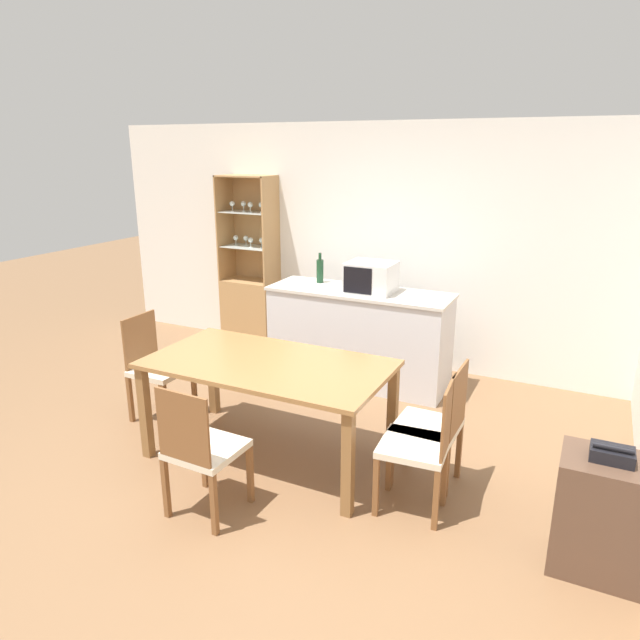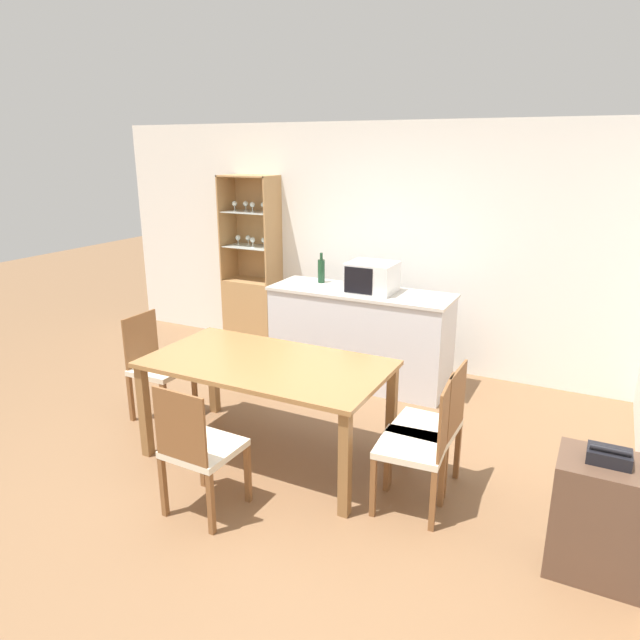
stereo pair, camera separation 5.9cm
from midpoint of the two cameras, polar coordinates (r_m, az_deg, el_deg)
ground_plane at (r=4.39m, az=-6.51°, el=-14.68°), size 18.00×18.00×0.00m
wall_back at (r=6.19m, az=6.62°, el=7.34°), size 6.80×0.06×2.55m
kitchen_counter at (r=5.72m, az=4.26°, el=-1.66°), size 1.81×0.60×0.95m
display_cabinet at (r=6.84m, az=-6.47°, el=2.33°), size 0.64×0.37×1.99m
dining_table at (r=4.28m, az=-4.93°, el=-5.33°), size 1.80×0.97×0.77m
dining_chair_side_left_far at (r=5.17m, az=-15.70°, el=-4.48°), size 0.43×0.43×0.92m
dining_chair_side_right_near at (r=3.80m, az=10.31°, el=-12.21°), size 0.46×0.46×0.92m
dining_chair_side_right_far at (r=4.05m, az=11.52°, el=-10.38°), size 0.43×0.43×0.92m
dining_chair_head_near at (r=3.77m, az=-11.54°, el=-12.51°), size 0.44×0.44×0.92m
microwave at (r=5.50m, az=5.52°, el=4.27°), size 0.45×0.39×0.29m
wine_bottle at (r=5.87m, az=0.42°, el=4.97°), size 0.07×0.07×0.31m
side_cabinet at (r=3.66m, az=26.63°, el=-17.26°), size 0.50×0.39×0.69m
telephone at (r=3.47m, az=27.39°, el=-11.97°), size 0.22×0.15×0.11m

